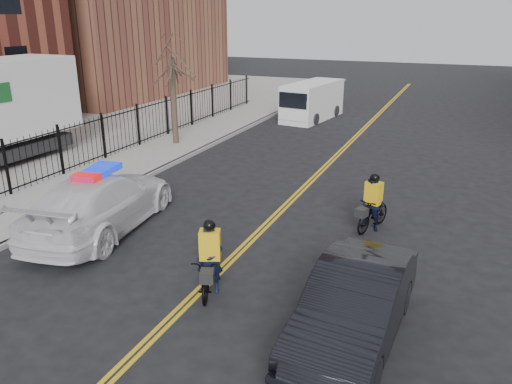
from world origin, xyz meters
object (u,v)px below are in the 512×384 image
Objects in this scene: police_cruiser at (101,202)px; dark_sedan at (354,305)px; cargo_van at (311,102)px; cyclist_near at (211,267)px; cyclist_far at (372,208)px.

dark_sedan is (7.96, -2.40, -0.09)m from police_cruiser.
police_cruiser is at bearing 166.00° from dark_sedan.
cargo_van is at bearing 111.93° from dark_sedan.
cyclist_near is (-3.38, 0.54, -0.15)m from dark_sedan.
police_cruiser is 1.33× the size of dark_sedan.
police_cruiser is 8.31m from dark_sedan.
cargo_van reaches higher than cyclist_near.
police_cruiser is 18.22m from cargo_van.
police_cruiser is 4.95m from cyclist_near.
cyclist_far is at bearing 40.24° from cyclist_near.
dark_sedan is 0.85× the size of cargo_van.
cargo_van is 2.85× the size of cyclist_near.
cargo_van is (0.81, 18.20, 0.21)m from police_cruiser.
cargo_van is at bearing 79.62° from cyclist_near.
cargo_van is 3.05× the size of cyclist_far.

